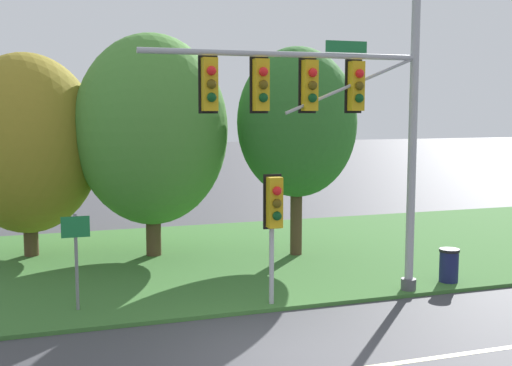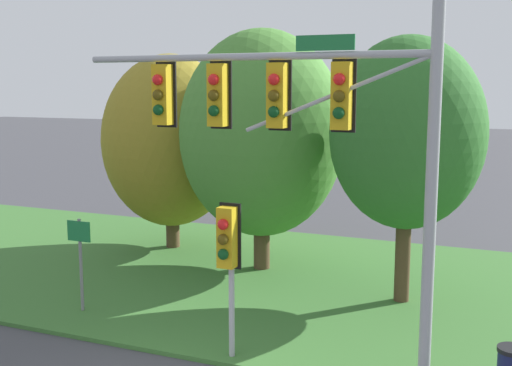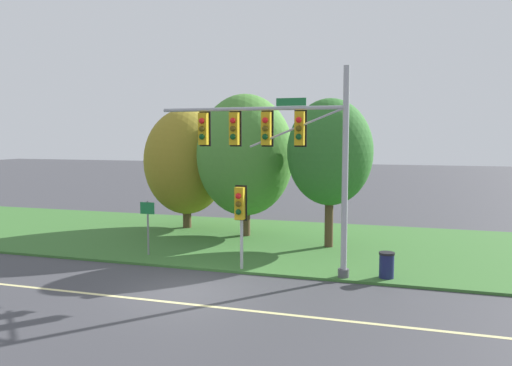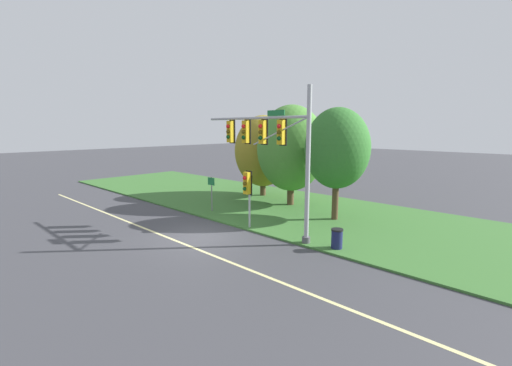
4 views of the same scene
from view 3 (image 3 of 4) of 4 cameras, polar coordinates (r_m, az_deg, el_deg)
name	(u,v)px [view 3 (image 3 of 4)]	position (r m, az deg, el deg)	size (l,w,h in m)	color
ground_plane	(185,291)	(17.25, -8.06, -12.10)	(160.00, 160.00, 0.00)	#3D3D42
lane_stripe	(169,302)	(16.23, -9.90, -13.25)	(36.00, 0.16, 0.01)	beige
grass_verge	(257,240)	(24.72, 0.11, -6.59)	(48.00, 11.50, 0.10)	#386B2D
traffic_signal_mast	(281,144)	(18.31, 2.88, 4.49)	(7.25, 0.49, 7.52)	#9EA0A5
pedestrian_signal_near_kerb	(240,209)	(18.79, -1.82, -2.95)	(0.46, 0.55, 3.23)	#9EA0A5
route_sign_post	(148,220)	(21.83, -12.27, -4.15)	(0.66, 0.08, 2.32)	slate
tree_nearest_road	(186,162)	(27.80, -7.96, 2.42)	(4.64, 4.64, 6.58)	#4C3823
tree_left_of_mast	(245,155)	(25.25, -1.24, 3.18)	(4.91, 4.91, 7.19)	#4C3823
tree_behind_signpost	(330,152)	(22.87, 8.44, 3.47)	(3.88, 3.88, 6.78)	#4C3823
trash_bin	(387,265)	(18.69, 14.70, -9.04)	(0.56, 0.56, 0.93)	#191E4C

